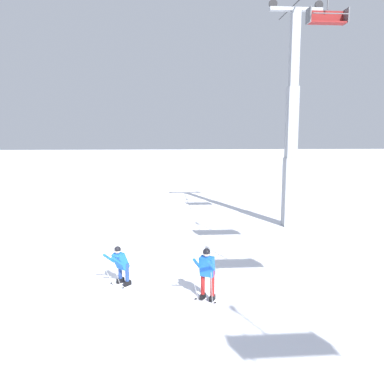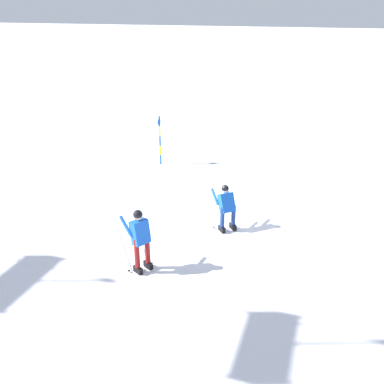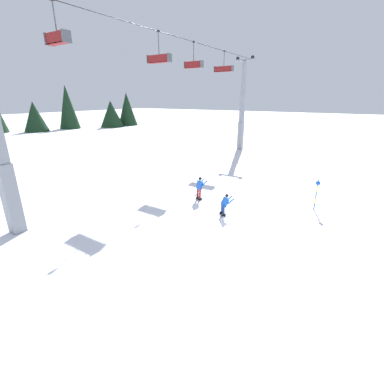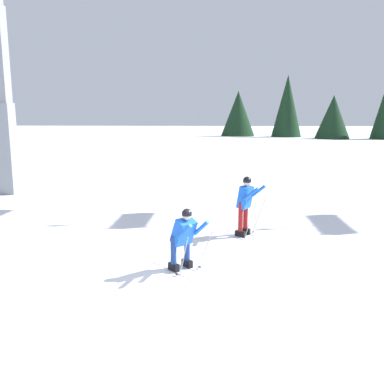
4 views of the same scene
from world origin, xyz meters
TOP-DOWN VIEW (x-y plane):
  - ground_plane at (0.00, 0.00)m, footprint 260.00×260.00m
  - skier_carving_main at (-0.83, 0.85)m, footprint 1.44×1.48m
  - lift_tower_near at (-9.12, 9.44)m, footprint 0.68×2.91m
  - chairlift_seat_nearest at (-5.09, 9.44)m, footprint 0.61×1.71m
  - skier_distant_uphill at (0.65, 3.63)m, footprint 1.69×1.19m

SIDE VIEW (x-z plane):
  - ground_plane at x=0.00m, z-range 0.00..0.00m
  - skier_carving_main at x=-0.83m, z-range 0.03..1.54m
  - skier_distant_uphill at x=0.65m, z-range 0.12..1.84m
  - lift_tower_near at x=-9.12m, z-range -0.94..11.17m
  - chairlift_seat_nearest at x=-5.09m, z-range 9.06..11.26m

